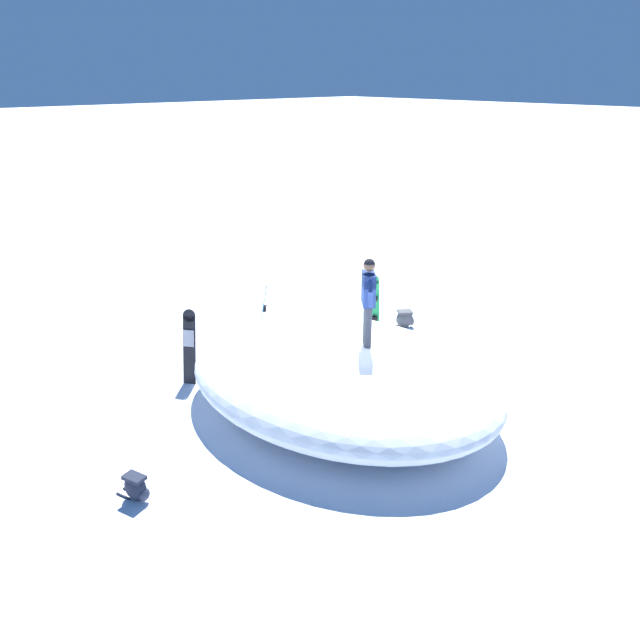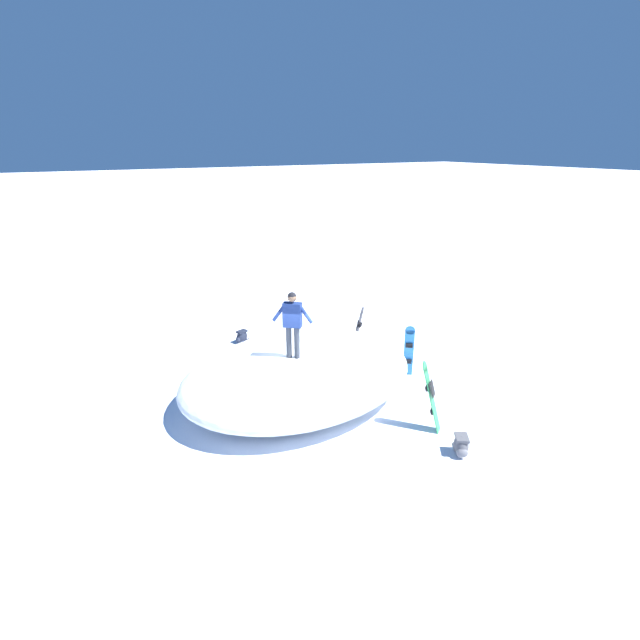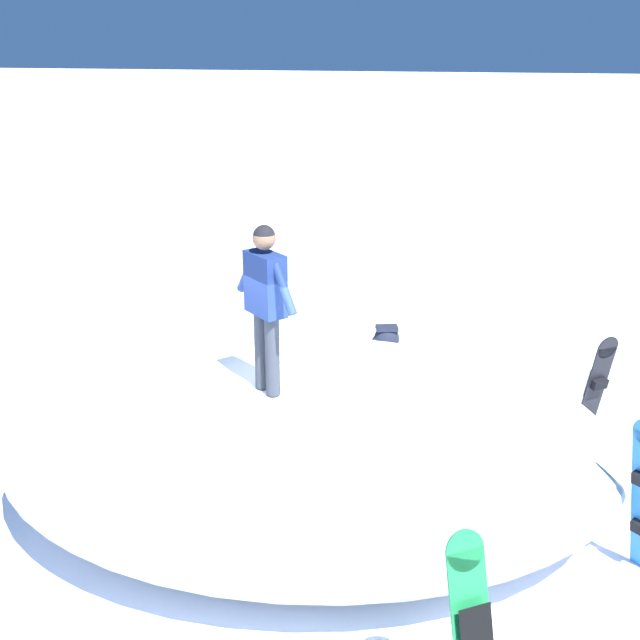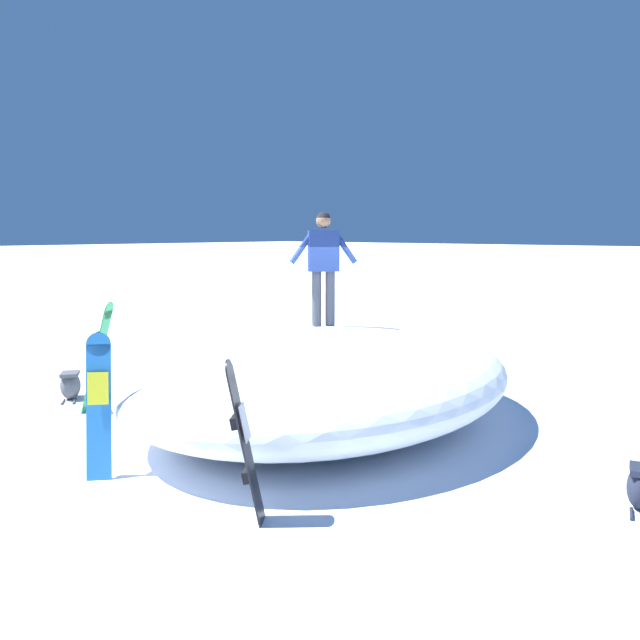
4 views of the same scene
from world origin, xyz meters
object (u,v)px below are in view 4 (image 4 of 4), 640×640
(backpack_near, at_px, (71,385))
(snowboard_tertiary_upright, at_px, (99,403))
(snowboard_primary_upright, at_px, (243,439))
(snowboarder_standing, at_px, (323,258))
(backpack_far, at_px, (640,486))
(snowboard_secondary_upright, at_px, (99,355))

(backpack_near, bearing_deg, snowboard_tertiary_upright, -112.37)
(snowboard_primary_upright, xyz_separation_m, backpack_near, (1.15, 5.56, -0.57))
(snowboarder_standing, bearing_deg, backpack_near, 119.78)
(snowboarder_standing, xyz_separation_m, backpack_near, (-2.10, 3.67, -2.10))
(snowboard_tertiary_upright, relative_size, backpack_far, 2.60)
(snowboarder_standing, xyz_separation_m, snowboard_secondary_upright, (-2.19, 2.56, -1.45))
(snowboard_tertiary_upright, height_order, backpack_far, snowboard_tertiary_upright)
(snowboard_secondary_upright, distance_m, backpack_near, 1.28)
(backpack_near, xyz_separation_m, backpack_far, (1.68, -8.24, -0.01))
(snowboarder_standing, distance_m, backpack_far, 5.05)
(snowboard_primary_upright, bearing_deg, backpack_near, 78.34)
(snowboarder_standing, height_order, backpack_near, snowboarder_standing)
(snowboard_tertiary_upright, height_order, backpack_near, snowboard_tertiary_upright)
(snowboard_tertiary_upright, bearing_deg, backpack_far, -57.04)
(snowboard_secondary_upright, height_order, snowboard_tertiary_upright, snowboard_secondary_upright)
(snowboard_tertiary_upright, relative_size, backpack_near, 2.46)
(snowboard_primary_upright, xyz_separation_m, snowboard_secondary_upright, (1.06, 4.45, 0.07))
(snowboard_primary_upright, distance_m, backpack_near, 5.70)
(backpack_near, height_order, backpack_far, backpack_near)
(snowboard_secondary_upright, relative_size, snowboard_tertiary_upright, 1.06)
(snowboarder_standing, height_order, snowboard_secondary_upright, snowboarder_standing)
(snowboard_primary_upright, height_order, backpack_far, snowboard_primary_upright)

